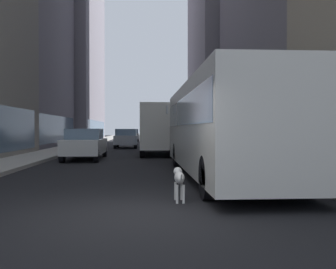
{
  "coord_description": "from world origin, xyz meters",
  "views": [
    {
      "loc": [
        0.2,
        -7.1,
        1.59
      ],
      "look_at": [
        1.12,
        6.67,
        1.4
      ],
      "focal_mm": 40.92,
      "sensor_mm": 36.0,
      "label": 1
    }
  ],
  "objects": [
    {
      "name": "car_grey_wagon",
      "position": [
        -1.2,
        42.03,
        0.82
      ],
      "size": [
        1.84,
        4.59,
        1.62
      ],
      "color": "slate",
      "rests_on": "ground"
    },
    {
      "name": "transit_bus",
      "position": [
        2.8,
        5.55,
        1.78
      ],
      "size": [
        2.78,
        11.53,
        3.05
      ],
      "color": "silver",
      "rests_on": "ground"
    },
    {
      "name": "box_truck",
      "position": [
        1.2,
        17.01,
        1.67
      ],
      "size": [
        2.3,
        7.5,
        3.05
      ],
      "color": "#19519E",
      "rests_on": "ground"
    },
    {
      "name": "car_silver_sedan",
      "position": [
        -1.2,
        25.61,
        0.82
      ],
      "size": [
        1.87,
        3.94,
        1.62
      ],
      "color": "#B7BABF",
      "rests_on": "ground"
    },
    {
      "name": "sidewalk_right",
      "position": [
        5.7,
        35.0,
        0.07
      ],
      "size": [
        2.4,
        110.0,
        0.15
      ],
      "primitive_type": "cube",
      "color": "gray",
      "rests_on": "ground"
    },
    {
      "name": "ground_plane",
      "position": [
        0.0,
        35.0,
        0.0
      ],
      "size": [
        120.0,
        120.0,
        0.0
      ],
      "primitive_type": "plane",
      "color": "black"
    },
    {
      "name": "building_right_far",
      "position": [
        11.9,
        37.89,
        16.11
      ],
      "size": [
        11.02,
        14.7,
        32.24
      ],
      "color": "slate",
      "rests_on": "ground"
    },
    {
      "name": "traffic_light_near",
      "position": [
        4.9,
        2.4,
        2.44
      ],
      "size": [
        0.24,
        0.41,
        3.4
      ],
      "color": "black",
      "rests_on": "sidewalk_right"
    },
    {
      "name": "car_white_van",
      "position": [
        -2.8,
        13.19,
        0.83
      ],
      "size": [
        1.84,
        4.74,
        1.62
      ],
      "color": "silver",
      "rests_on": "ground"
    },
    {
      "name": "dalmatian_dog",
      "position": [
        1.01,
        1.3,
        0.51
      ],
      "size": [
        0.22,
        0.96,
        0.72
      ],
      "color": "white",
      "rests_on": "ground"
    },
    {
      "name": "sidewalk_left",
      "position": [
        -5.7,
        35.0,
        0.07
      ],
      "size": [
        2.4,
        110.0,
        0.15
      ],
      "primitive_type": "cube",
      "color": "#ADA89E",
      "rests_on": "ground"
    },
    {
      "name": "pedestrian_with_handbag",
      "position": [
        5.82,
        4.52,
        1.01
      ],
      "size": [
        0.45,
        0.34,
        1.69
      ],
      "color": "#1E1E2D",
      "rests_on": "sidewalk_right"
    }
  ]
}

